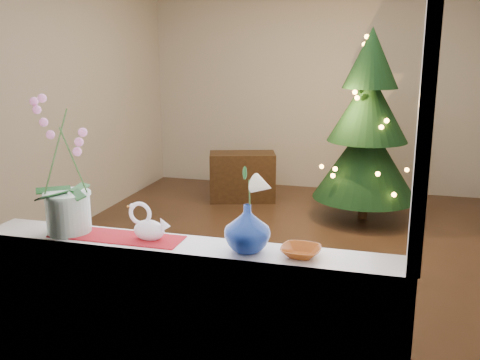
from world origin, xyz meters
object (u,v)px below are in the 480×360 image
object	(u,v)px
orchid_pot	(65,166)
swan	(149,222)
blue_vase	(247,225)
paperweight	(247,247)
xmas_tree	(368,126)
amber_dish	(301,252)
side_table	(242,177)

from	to	relation	value
orchid_pot	swan	bearing A→B (deg)	0.81
blue_vase	orchid_pot	bearing A→B (deg)	179.60
blue_vase	paperweight	bearing A→B (deg)	-76.89
blue_vase	xmas_tree	world-z (taller)	xmas_tree
swan	amber_dish	world-z (taller)	swan
amber_dish	blue_vase	bearing A→B (deg)	179.29
orchid_pot	blue_vase	distance (m)	1.00
paperweight	amber_dish	size ratio (longest dim) A/B	0.43
blue_vase	amber_dish	size ratio (longest dim) A/B	1.65
swan	side_table	distance (m)	4.08
amber_dish	side_table	size ratio (longest dim) A/B	0.20
orchid_pot	paperweight	world-z (taller)	orchid_pot
orchid_pot	swan	xyz separation A→B (m)	(0.46, 0.01, -0.27)
amber_dish	paperweight	bearing A→B (deg)	-172.20
swan	paperweight	bearing A→B (deg)	-22.46
blue_vase	paperweight	world-z (taller)	blue_vase
blue_vase	amber_dish	xyz separation A→B (m)	(0.26, -0.00, -0.11)
swan	blue_vase	xyz separation A→B (m)	(0.52, -0.01, 0.04)
swan	xmas_tree	distance (m)	3.73
amber_dish	side_table	bearing A→B (deg)	108.83
swan	blue_vase	size ratio (longest dim) A/B	0.83
paperweight	side_table	world-z (taller)	paperweight
orchid_pot	xmas_tree	bearing A→B (deg)	68.97
orchid_pot	xmas_tree	distance (m)	3.88
orchid_pot	blue_vase	size ratio (longest dim) A/B	2.73
blue_vase	amber_dish	distance (m)	0.28
xmas_tree	side_table	distance (m)	1.73
side_table	paperweight	bearing A→B (deg)	-91.74
orchid_pot	side_table	bearing A→B (deg)	91.79
orchid_pot	amber_dish	xyz separation A→B (m)	(1.24, -0.01, -0.34)
orchid_pot	amber_dish	distance (m)	1.28
side_table	blue_vase	bearing A→B (deg)	-91.72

